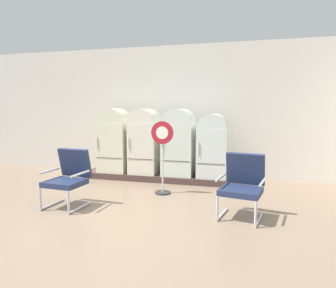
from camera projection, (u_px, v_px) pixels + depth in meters
The scene contains 10 objects.
ground at pixel (106, 227), 4.41m from camera, with size 12.00×10.00×0.05m, color #836D58.
back_wall at pixel (169, 111), 7.72m from camera, with size 11.76×0.12×3.27m.
display_plinth at pixel (162, 176), 7.30m from camera, with size 3.81×0.95×0.15m, color #4A3531.
refrigerator_0 at pixel (115, 138), 7.40m from camera, with size 0.71×0.69×1.56m.
refrigerator_1 at pixel (145, 139), 7.21m from camera, with size 0.66×0.72×1.55m.
refrigerator_2 at pixel (179, 140), 7.00m from camera, with size 0.71×0.72×1.55m.
refrigerator_3 at pixel (213, 144), 6.81m from camera, with size 0.66×0.73×1.44m.
armchair_left at pixel (69, 176), 5.23m from camera, with size 0.72×0.73×1.00m.
armchair_right at pixel (242, 183), 4.71m from camera, with size 0.76×0.79×1.00m.
sign_stand at pixel (162, 159), 5.95m from camera, with size 0.45×0.32×1.46m.
Camera 1 is at (1.97, -3.85, 1.71)m, focal length 32.02 mm.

